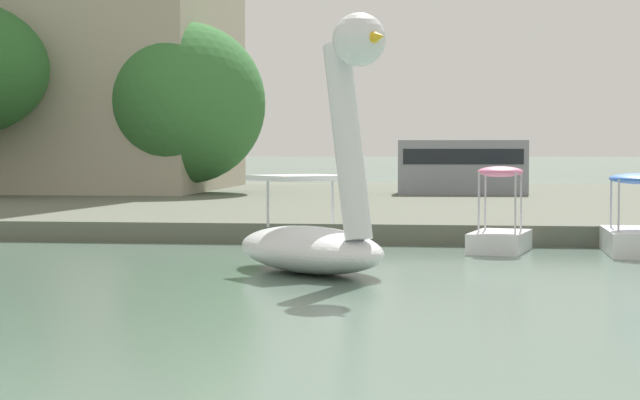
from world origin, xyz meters
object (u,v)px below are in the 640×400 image
(pedal_boat_pink, at_px, (500,229))
(tree_willow_overhanging, at_px, (186,103))
(swan_boat, at_px, (319,215))
(pedal_boat_blue, at_px, (639,228))
(parked_van, at_px, (462,165))

(pedal_boat_pink, xyz_separation_m, tree_willow_overhanging, (-10.00, 15.84, 3.05))
(swan_boat, relative_size, pedal_boat_blue, 1.64)
(swan_boat, xyz_separation_m, pedal_boat_blue, (5.36, 3.94, -0.44))
(tree_willow_overhanging, height_order, parked_van, tree_willow_overhanging)
(pedal_boat_blue, distance_m, tree_willow_overhanging, 20.48)
(swan_boat, bearing_deg, pedal_boat_pink, 54.78)
(swan_boat, xyz_separation_m, pedal_boat_pink, (2.86, 4.05, -0.48))
(pedal_boat_pink, xyz_separation_m, parked_van, (-0.71, 16.37, 0.96))
(tree_willow_overhanging, distance_m, parked_van, 9.53)
(pedal_boat_blue, relative_size, parked_van, 0.54)
(pedal_boat_blue, bearing_deg, pedal_boat_pink, 177.56)
(swan_boat, relative_size, tree_willow_overhanging, 0.55)
(pedal_boat_pink, bearing_deg, pedal_boat_blue, -2.44)
(pedal_boat_pink, height_order, parked_van, parked_van)
(pedal_boat_pink, relative_size, tree_willow_overhanging, 0.27)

